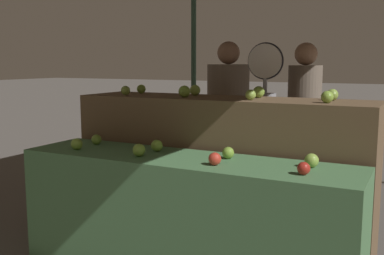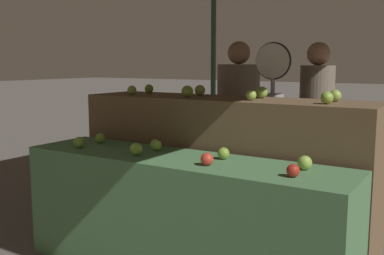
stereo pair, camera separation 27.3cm
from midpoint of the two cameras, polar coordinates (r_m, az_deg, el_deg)
name	(u,v)px [view 2 (the right image)]	position (r m, az deg, el deg)	size (l,w,h in m)	color
display_counter_front	(179,217)	(2.98, 1.04, -11.35)	(2.24, 0.55, 0.80)	#4C7A4C
display_counter_back	(223,173)	(3.44, 6.27, -5.75)	(2.24, 0.55, 1.14)	brown
apple_front_0	(79,142)	(3.25, -11.83, -1.87)	(0.08, 0.08, 0.08)	#84AD3D
apple_front_1	(136,149)	(2.93, -4.48, -2.78)	(0.08, 0.08, 0.08)	#84AD3D
apple_front_2	(207,159)	(2.64, 4.88, -4.06)	(0.08, 0.08, 0.08)	red
apple_front_3	(293,171)	(2.46, 15.85, -5.32)	(0.07, 0.07, 0.07)	#AD281E
apple_front_4	(100,138)	(3.42, -9.34, -1.36)	(0.08, 0.08, 0.08)	#7AA338
apple_front_5	(156,145)	(3.08, -2.08, -2.26)	(0.08, 0.08, 0.08)	#84AD3D
apple_front_6	(223,153)	(2.82, 6.79, -3.31)	(0.08, 0.08, 0.08)	#7AA338
apple_front_7	(305,163)	(2.64, 17.03, -4.33)	(0.08, 0.08, 0.08)	#8EB247
apple_back_0	(132,90)	(3.67, -5.53, 4.74)	(0.07, 0.07, 0.07)	#8EB247
apple_back_1	(187,91)	(3.37, 1.73, 4.60)	(0.09, 0.09, 0.09)	#7AA338
apple_back_2	(251,95)	(3.13, 10.00, 4.06)	(0.07, 0.07, 0.07)	#8EB247
apple_back_3	(327,98)	(2.98, 19.33, 3.57)	(0.08, 0.08, 0.08)	#84AD3D
apple_back_4	(149,89)	(3.85, -3.46, 4.93)	(0.08, 0.08, 0.08)	#7AA338
apple_back_5	(200,90)	(3.56, 3.22, 4.74)	(0.08, 0.08, 0.08)	#8EB247
apple_back_6	(262,92)	(3.34, 11.19, 4.39)	(0.09, 0.09, 0.09)	#84AD3D
apple_back_7	(335,96)	(3.19, 20.11, 3.82)	(0.08, 0.08, 0.08)	#8EB247
produce_scale	(272,93)	(3.78, 12.19, 4.29)	(0.31, 0.20, 1.56)	#99999E
person_vendor_at_scale	(238,116)	(4.21, 7.72, 1.46)	(0.42, 0.42, 1.59)	#2D2D38
person_customer_left	(316,115)	(4.28, 17.26, 1.47)	(0.42, 0.42, 1.58)	#2D2D38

